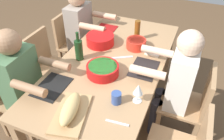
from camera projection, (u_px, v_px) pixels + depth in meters
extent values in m
plane|color=brown|center=(112.00, 112.00, 2.59)|extent=(8.00, 8.00, 0.00)
cube|color=#A87F56|center=(112.00, 63.00, 2.15)|extent=(1.94, 0.96, 0.04)
cube|color=#A87F56|center=(109.00, 42.00, 3.16)|extent=(0.07, 0.07, 0.70)
cube|color=#A87F56|center=(168.00, 55.00, 2.91)|extent=(0.07, 0.07, 0.70)
cube|color=#A87F56|center=(54.00, 68.00, 2.54)|extent=(0.40, 0.40, 0.03)
cube|color=#A87F56|center=(37.00, 49.00, 2.46)|extent=(0.38, 0.04, 0.40)
cube|color=#A87F56|center=(76.00, 78.00, 2.75)|extent=(0.04, 0.04, 0.42)
cube|color=#A87F56|center=(61.00, 96.00, 2.50)|extent=(0.04, 0.04, 0.42)
cube|color=#A87F56|center=(53.00, 72.00, 2.85)|extent=(0.04, 0.04, 0.42)
cube|color=#A87F56|center=(37.00, 88.00, 2.60)|extent=(0.04, 0.04, 0.42)
cube|color=#A87F56|center=(23.00, 99.00, 2.15)|extent=(0.40, 0.40, 0.03)
cube|color=#A87F56|center=(1.00, 78.00, 2.07)|extent=(0.38, 0.04, 0.40)
cube|color=#A87F56|center=(51.00, 108.00, 2.36)|extent=(0.04, 0.04, 0.42)
cube|color=#A87F56|center=(31.00, 133.00, 2.11)|extent=(0.04, 0.04, 0.42)
cube|color=#A87F56|center=(26.00, 99.00, 2.46)|extent=(0.04, 0.04, 0.42)
cube|color=#A87F56|center=(3.00, 122.00, 2.22)|extent=(0.04, 0.04, 0.42)
cylinder|color=#2D2D38|center=(50.00, 115.00, 2.27)|extent=(0.11, 0.11, 0.45)
cylinder|color=#2D2D38|center=(41.00, 126.00, 2.16)|extent=(0.11, 0.11, 0.45)
cube|color=#4C724C|center=(20.00, 78.00, 1.95)|extent=(0.34, 0.20, 0.55)
cylinder|color=#9E7251|center=(55.00, 64.00, 1.92)|extent=(0.07, 0.30, 0.07)
cylinder|color=#9E7251|center=(29.00, 88.00, 1.67)|extent=(0.07, 0.30, 0.07)
sphere|color=#9E7251|center=(8.00, 42.00, 1.73)|extent=(0.21, 0.21, 0.21)
cube|color=#A87F56|center=(182.00, 104.00, 2.10)|extent=(0.40, 0.40, 0.03)
cube|color=#A87F56|center=(208.00, 93.00, 1.92)|extent=(0.38, 0.04, 0.40)
cube|color=#A87F56|center=(157.00, 127.00, 2.17)|extent=(0.04, 0.04, 0.42)
cube|color=#A87F56|center=(164.00, 103.00, 2.42)|extent=(0.04, 0.04, 0.42)
cube|color=#A87F56|center=(193.00, 138.00, 2.07)|extent=(0.04, 0.04, 0.42)
cube|color=#A87F56|center=(197.00, 112.00, 2.31)|extent=(0.04, 0.04, 0.42)
cylinder|color=#2D2D38|center=(154.00, 117.00, 2.24)|extent=(0.11, 0.11, 0.45)
cylinder|color=#2D2D38|center=(158.00, 107.00, 2.36)|extent=(0.11, 0.11, 0.45)
cube|color=white|center=(181.00, 79.00, 1.94)|extent=(0.34, 0.20, 0.55)
cylinder|color=beige|center=(148.00, 72.00, 1.83)|extent=(0.07, 0.30, 0.07)
cylinder|color=beige|center=(157.00, 51.00, 2.07)|extent=(0.07, 0.30, 0.07)
sphere|color=beige|center=(190.00, 43.00, 1.72)|extent=(0.21, 0.21, 0.21)
cube|color=#A87F56|center=(77.00, 46.00, 2.93)|extent=(0.40, 0.40, 0.03)
cube|color=#A87F56|center=(63.00, 29.00, 2.85)|extent=(0.38, 0.04, 0.40)
cube|color=#A87F56|center=(95.00, 56.00, 3.14)|extent=(0.04, 0.04, 0.42)
cube|color=#A87F56|center=(84.00, 69.00, 2.89)|extent=(0.04, 0.04, 0.42)
cube|color=#A87F56|center=(74.00, 51.00, 3.24)|extent=(0.04, 0.04, 0.42)
cube|color=#A87F56|center=(62.00, 63.00, 2.99)|extent=(0.04, 0.04, 0.42)
cylinder|color=#2D2D38|center=(96.00, 59.00, 3.05)|extent=(0.11, 0.11, 0.45)
cylinder|color=#2D2D38|center=(90.00, 66.00, 2.93)|extent=(0.11, 0.11, 0.45)
cube|color=gray|center=(79.00, 27.00, 2.73)|extent=(0.34, 0.20, 0.55)
cylinder|color=tan|center=(105.00, 16.00, 2.70)|extent=(0.07, 0.30, 0.07)
cylinder|color=tan|center=(92.00, 28.00, 2.45)|extent=(0.07, 0.30, 0.07)
cylinder|color=red|center=(136.00, 44.00, 2.29)|extent=(0.20, 0.20, 0.10)
cylinder|color=orange|center=(136.00, 41.00, 2.27)|extent=(0.18, 0.18, 0.03)
cylinder|color=red|center=(103.00, 70.00, 1.95)|extent=(0.29, 0.29, 0.09)
cylinder|color=#2D7028|center=(103.00, 67.00, 1.93)|extent=(0.25, 0.25, 0.03)
cylinder|color=red|center=(100.00, 40.00, 2.35)|extent=(0.29, 0.29, 0.11)
cylinder|color=#669E33|center=(100.00, 37.00, 2.33)|extent=(0.26, 0.26, 0.04)
cube|color=tan|center=(71.00, 113.00, 1.60)|extent=(0.44, 0.30, 0.02)
ellipsoid|color=tan|center=(70.00, 108.00, 1.57)|extent=(0.34, 0.18, 0.09)
cylinder|color=#193819|center=(79.00, 50.00, 2.10)|extent=(0.08, 0.08, 0.20)
cylinder|color=#193819|center=(77.00, 37.00, 2.01)|extent=(0.03, 0.03, 0.09)
cylinder|color=brown|center=(137.00, 30.00, 2.39)|extent=(0.06, 0.06, 0.22)
cylinder|color=silver|center=(137.00, 101.00, 1.71)|extent=(0.07, 0.07, 0.01)
cylinder|color=silver|center=(138.00, 97.00, 1.69)|extent=(0.01, 0.01, 0.07)
cone|color=silver|center=(138.00, 89.00, 1.64)|extent=(0.08, 0.08, 0.08)
cube|color=black|center=(52.00, 87.00, 1.84)|extent=(0.32, 0.23, 0.01)
cube|color=black|center=(144.00, 68.00, 2.04)|extent=(0.32, 0.23, 0.01)
cylinder|color=#334C8C|center=(116.00, 98.00, 1.68)|extent=(0.08, 0.08, 0.10)
cube|color=silver|center=(117.00, 123.00, 1.54)|extent=(0.03, 0.17, 0.01)
cube|color=maroon|center=(104.00, 30.00, 2.62)|extent=(0.32, 0.23, 0.01)
cube|color=silver|center=(121.00, 57.00, 2.17)|extent=(0.14, 0.21, 0.01)
cube|color=white|center=(154.00, 52.00, 2.24)|extent=(0.16, 0.16, 0.02)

